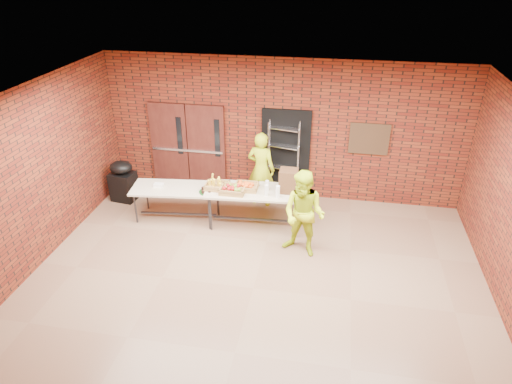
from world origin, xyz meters
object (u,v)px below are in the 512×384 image
(table_left, at_px, (176,190))
(volunteer_woman, at_px, (261,169))
(coffee_dispenser, at_px, (289,181))
(table_right, at_px, (255,193))
(covered_grill, at_px, (123,181))
(volunteer_man, at_px, (304,214))
(wire_rack, at_px, (283,161))

(table_left, height_order, volunteer_woman, volunteer_woman)
(coffee_dispenser, distance_m, volunteer_woman, 1.13)
(table_left, height_order, table_right, table_right)
(covered_grill, xyz_separation_m, volunteer_man, (4.25, -1.38, 0.37))
(table_right, xyz_separation_m, covered_grill, (-3.18, 0.56, -0.27))
(table_left, xyz_separation_m, table_right, (1.67, 0.06, 0.06))
(table_left, bearing_deg, volunteer_woman, 24.92)
(table_left, xyz_separation_m, volunteer_woman, (1.64, 0.99, 0.16))
(wire_rack, height_order, covered_grill, wire_rack)
(wire_rack, distance_m, table_left, 2.49)
(volunteer_woman, relative_size, volunteer_man, 1.01)
(coffee_dispenser, height_order, volunteer_woman, volunteer_woman)
(coffee_dispenser, distance_m, volunteer_man, 1.00)
(covered_grill, bearing_deg, coffee_dispenser, 0.24)
(table_right, distance_m, coffee_dispenser, 0.74)
(wire_rack, xyz_separation_m, volunteer_man, (0.66, -2.11, -0.09))
(table_right, bearing_deg, volunteer_woman, 87.99)
(coffee_dispenser, bearing_deg, wire_rack, 102.03)
(table_left, relative_size, covered_grill, 1.99)
(table_right, height_order, volunteer_woman, volunteer_woman)
(covered_grill, bearing_deg, table_left, -14.82)
(table_right, xyz_separation_m, volunteer_woman, (-0.03, 0.94, 0.10))
(wire_rack, bearing_deg, volunteer_woman, -130.20)
(table_left, bearing_deg, volunteer_man, -21.91)
(coffee_dispenser, relative_size, volunteer_woman, 0.28)
(wire_rack, relative_size, coffee_dispenser, 3.92)
(wire_rack, relative_size, table_right, 0.91)
(table_left, relative_size, coffee_dispenser, 4.01)
(table_left, relative_size, volunteer_woman, 1.12)
(table_right, bearing_deg, covered_grill, 166.03)
(volunteer_man, bearing_deg, wire_rack, 127.03)
(wire_rack, relative_size, table_left, 0.98)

